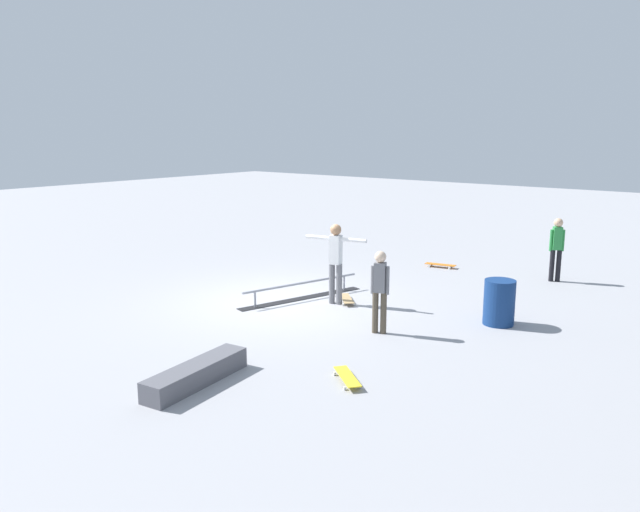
# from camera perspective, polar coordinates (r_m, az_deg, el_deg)

# --- Properties ---
(ground_plane) EXTENTS (60.00, 60.00, 0.00)m
(ground_plane) POSITION_cam_1_polar(r_m,az_deg,el_deg) (13.23, -3.58, -4.19)
(ground_plane) COLOR #9E9EA3
(grind_rail) EXTENTS (3.01, 1.04, 0.37)m
(grind_rail) POSITION_cam_1_polar(r_m,az_deg,el_deg) (13.40, -1.68, -3.26)
(grind_rail) COLOR black
(grind_rail) RESTS_ON ground_plane
(skate_ledge) EXTENTS (1.86, 0.63, 0.30)m
(skate_ledge) POSITION_cam_1_polar(r_m,az_deg,el_deg) (9.21, -11.25, -10.54)
(skate_ledge) COLOR #595960
(skate_ledge) RESTS_ON ground_plane
(skater_main) EXTENTS (0.36, 1.34, 1.68)m
(skater_main) POSITION_cam_1_polar(r_m,az_deg,el_deg) (12.83, 1.44, -0.17)
(skater_main) COLOR slate
(skater_main) RESTS_ON ground_plane
(skateboard_main) EXTENTS (0.71, 0.71, 0.09)m
(skateboard_main) POSITION_cam_1_polar(r_m,az_deg,el_deg) (13.16, 2.45, -3.92)
(skateboard_main) COLOR tan
(skateboard_main) RESTS_ON ground_plane
(bystander_grey_shirt) EXTENTS (0.23, 0.34, 1.49)m
(bystander_grey_shirt) POSITION_cam_1_polar(r_m,az_deg,el_deg) (11.04, 5.50, -2.86)
(bystander_grey_shirt) COLOR brown
(bystander_grey_shirt) RESTS_ON ground_plane
(bystander_green_shirt) EXTENTS (0.26, 0.33, 1.53)m
(bystander_green_shirt) POSITION_cam_1_polar(r_m,az_deg,el_deg) (15.81, 20.84, 0.87)
(bystander_green_shirt) COLOR black
(bystander_green_shirt) RESTS_ON ground_plane
(loose_skateboard_orange) EXTENTS (0.37, 0.82, 0.09)m
(loose_skateboard_orange) POSITION_cam_1_polar(r_m,az_deg,el_deg) (16.72, 10.96, -0.79)
(loose_skateboard_orange) COLOR orange
(loose_skateboard_orange) RESTS_ON ground_plane
(loose_skateboard_yellow) EXTENTS (0.65, 0.75, 0.09)m
(loose_skateboard_yellow) POSITION_cam_1_polar(r_m,az_deg,el_deg) (9.15, 2.51, -10.99)
(loose_skateboard_yellow) COLOR yellow
(loose_skateboard_yellow) RESTS_ON ground_plane
(trash_bin) EXTENTS (0.57, 0.57, 0.85)m
(trash_bin) POSITION_cam_1_polar(r_m,az_deg,el_deg) (12.06, 16.08, -4.09)
(trash_bin) COLOR navy
(trash_bin) RESTS_ON ground_plane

